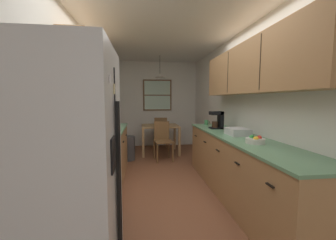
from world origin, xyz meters
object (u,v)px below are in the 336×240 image
Objects in this scene: refrigerator at (63,175)px; mug_by_coffeemaker at (206,122)px; dining_chair_near at (163,139)px; fruit_bowl at (255,140)px; trash_bin at (128,148)px; dining_table at (160,130)px; dish_rack at (237,132)px; table_serving_bowl at (163,124)px; stove_range at (84,189)px; microwave_over_range at (67,71)px; dining_chair_far at (161,131)px; coffee_maker at (218,120)px; storage_canister at (93,133)px.

refrigerator is 3.22m from mug_by_coffeemaker.
dining_chair_near is 2.70m from fruit_bowl.
dining_chair_near is 1.60× the size of trash_bin.
dining_chair_near is 4.07× the size of fruit_bowl.
dining_chair_near reaches higher than dining_table.
mug_by_coffeemaker is at bearing 93.31° from dish_rack.
table_serving_bowl is at bearing 74.24° from refrigerator.
stove_range is 1.90× the size of microwave_over_range.
stove_range reaches higher than trash_bin.
stove_range is 3.24× the size of dish_rack.
mug_by_coffeemaker is 1.84m from fruit_bowl.
mug_by_coffeemaker is 1.26m from dish_rack.
dining_chair_far reaches higher than trash_bin.
stove_range is at bearing -162.36° from dish_rack.
dish_rack is at bearing 84.48° from fruit_bowl.
microwave_over_range is at bearing 103.83° from refrigerator.
dish_rack is (1.95, 1.36, 0.06)m from refrigerator.
dining_table is at bearing 90.55° from dining_chair_near.
dining_chair_far reaches higher than table_serving_bowl.
dining_table is 1.58m from mug_by_coffeemaker.
dining_chair_near is 1.62m from coffee_maker.
microwave_over_range is at bearing -98.75° from trash_bin.
stove_range reaches higher than dish_rack.
microwave_over_range reaches higher than trash_bin.
coffee_maker is 2.73× the size of mug_by_coffeemaker.
microwave_over_range reaches higher than mug_by_coffeemaker.
dish_rack is (2.12, 0.64, -0.75)m from microwave_over_range.
refrigerator is 15.77× the size of mug_by_coffeemaker.
refrigerator reaches higher than trash_bin.
trash_bin is (0.23, 3.38, -0.61)m from refrigerator.
mug_by_coffeemaker is (0.84, -1.30, 0.32)m from dining_table.
storage_canister reaches higher than table_serving_bowl.
dining_table is at bearing 69.24° from microwave_over_range.
coffee_maker is (1.97, 1.33, 0.59)m from stove_range.
trash_bin is 5.00× the size of mug_by_coffeemaker.
coffee_maker reaches higher than dish_rack.
dining_chair_near is 2.40m from storage_canister.
microwave_over_range reaches higher than refrigerator.
storage_canister is 0.79× the size of fruit_bowl.
trash_bin is at bearing 86.11° from refrigerator.
microwave_over_range is 2.34m from dish_rack.
dining_chair_far is 0.66m from table_serving_bowl.
trash_bin is (0.29, 2.65, -0.19)m from stove_range.
fruit_bowl is at bearing 1.56° from microwave_over_range.
mug_by_coffeemaker reaches higher than dining_chair_near.
fruit_bowl reaches higher than dining_chair_far.
stove_range is 3.38m from dining_table.
dining_table is 5.90× the size of table_serving_bowl.
table_serving_bowl is (0.07, 0.64, 0.27)m from dining_chair_near.
microwave_over_range reaches higher than table_serving_bowl.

